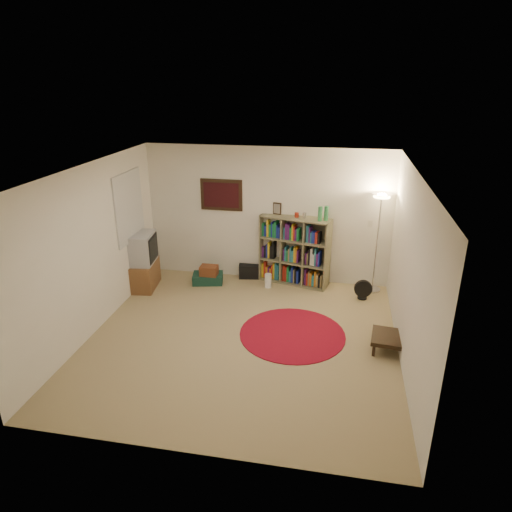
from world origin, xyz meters
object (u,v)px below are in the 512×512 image
(suitcase, at_px, (208,278))
(tv_stand, at_px, (141,262))
(bookshelf, at_px, (294,251))
(floor_fan, at_px, (363,290))
(floor_lamp, at_px, (380,211))
(side_table, at_px, (390,338))

(suitcase, bearing_deg, tv_stand, -172.13)
(bookshelf, distance_m, floor_fan, 1.43)
(tv_stand, relative_size, suitcase, 1.69)
(tv_stand, bearing_deg, floor_lamp, 1.58)
(floor_fan, height_order, suitcase, floor_fan)
(floor_fan, xyz_separation_m, tv_stand, (-3.97, -0.25, 0.32))
(suitcase, relative_size, side_table, 1.09)
(bookshelf, xyz_separation_m, floor_lamp, (1.46, -0.09, 0.88))
(floor_lamp, relative_size, side_table, 3.20)
(bookshelf, relative_size, suitcase, 2.51)
(bookshelf, relative_size, floor_fan, 4.34)
(bookshelf, height_order, tv_stand, bookshelf)
(floor_fan, bearing_deg, bookshelf, 154.51)
(suitcase, bearing_deg, floor_lamp, -7.30)
(floor_lamp, height_order, side_table, floor_lamp)
(suitcase, bearing_deg, side_table, -40.27)
(floor_lamp, bearing_deg, side_table, -85.96)
(floor_lamp, xyz_separation_m, suitcase, (-3.03, -0.24, -1.41))
(side_table, bearing_deg, tv_stand, 162.90)
(floor_lamp, bearing_deg, tv_stand, -171.27)
(tv_stand, height_order, side_table, tv_stand)
(bookshelf, relative_size, side_table, 2.73)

